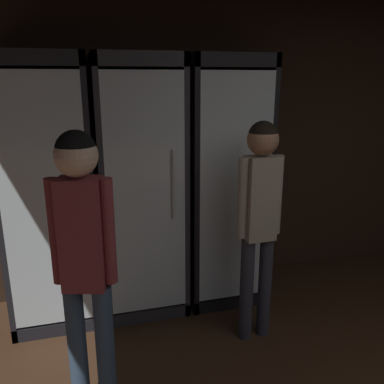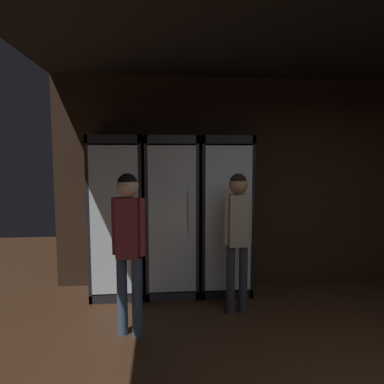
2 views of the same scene
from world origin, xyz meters
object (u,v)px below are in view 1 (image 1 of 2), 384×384
object	(u,v)px
cooler_far_left	(49,196)
shopper_far	(260,207)
cooler_left	(140,190)
cooler_center	(220,185)
shopper_near	(83,247)

from	to	relation	value
cooler_far_left	shopper_far	size ratio (longest dim) A/B	1.28
cooler_far_left	cooler_left	xyz separation A→B (m)	(0.68, 0.00, -0.00)
cooler_center	shopper_far	distance (m)	0.71
cooler_center	shopper_near	size ratio (longest dim) A/B	1.25
cooler_far_left	shopper_far	world-z (taller)	cooler_far_left
cooler_left	shopper_far	bearing A→B (deg)	-44.88
cooler_far_left	cooler_center	world-z (taller)	same
cooler_left	shopper_far	world-z (taller)	cooler_left
cooler_left	cooler_center	bearing A→B (deg)	-0.00
cooler_far_left	cooler_left	bearing A→B (deg)	0.02
cooler_center	shopper_far	bearing A→B (deg)	-87.41
cooler_far_left	cooler_left	world-z (taller)	same
cooler_left	shopper_near	world-z (taller)	cooler_left
cooler_far_left	cooler_center	xyz separation A→B (m)	(1.35, 0.00, -0.01)
cooler_far_left	shopper_far	bearing A→B (deg)	-26.94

